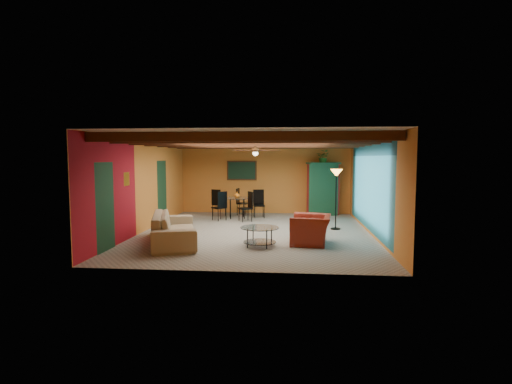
# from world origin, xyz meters

# --- Properties ---
(room) EXTENTS (6.52, 8.01, 2.71)m
(room) POSITION_xyz_m (0.00, 0.11, 2.36)
(room) COLOR gray
(room) RESTS_ON ground
(sofa) EXTENTS (1.73, 2.79, 0.76)m
(sofa) POSITION_xyz_m (-1.90, -1.64, 0.38)
(sofa) COLOR #8B7559
(sofa) RESTS_ON ground
(armchair) EXTENTS (1.08, 1.20, 0.72)m
(armchair) POSITION_xyz_m (1.53, -1.39, 0.36)
(armchair) COLOR maroon
(armchair) RESTS_ON ground
(coffee_table) EXTENTS (1.10, 1.10, 0.48)m
(coffee_table) POSITION_xyz_m (0.27, -1.80, 0.24)
(coffee_table) COLOR white
(coffee_table) RESTS_ON ground
(dining_table) EXTENTS (2.27, 2.27, 1.01)m
(dining_table) POSITION_xyz_m (-0.90, 2.62, 0.51)
(dining_table) COLOR white
(dining_table) RESTS_ON ground
(armoire) EXTENTS (1.20, 0.84, 1.91)m
(armoire) POSITION_xyz_m (2.20, 3.70, 0.96)
(armoire) COLOR maroon
(armoire) RESTS_ON ground
(floor_lamp) EXTENTS (0.45, 0.45, 1.82)m
(floor_lamp) POSITION_xyz_m (2.36, 0.70, 0.91)
(floor_lamp) COLOR black
(floor_lamp) RESTS_ON ground
(ceiling_fan) EXTENTS (1.50, 1.50, 0.44)m
(ceiling_fan) POSITION_xyz_m (0.00, 0.00, 2.36)
(ceiling_fan) COLOR #472614
(ceiling_fan) RESTS_ON ceiling
(painting) EXTENTS (1.05, 0.03, 0.65)m
(painting) POSITION_xyz_m (-0.90, 3.96, 1.65)
(painting) COLOR black
(painting) RESTS_ON wall_back
(potted_plant) EXTENTS (0.57, 0.53, 0.52)m
(potted_plant) POSITION_xyz_m (2.20, 3.70, 2.17)
(potted_plant) COLOR #26661E
(potted_plant) RESTS_ON armoire
(vase) EXTENTS (0.23, 0.23, 0.21)m
(vase) POSITION_xyz_m (-0.90, 2.62, 1.12)
(vase) COLOR orange
(vase) RESTS_ON dining_table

